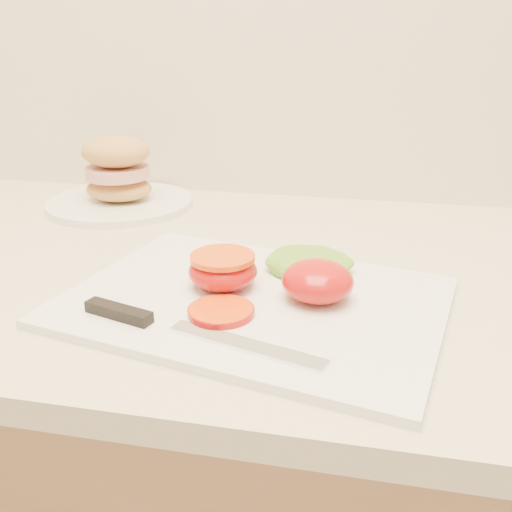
# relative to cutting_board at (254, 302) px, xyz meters

# --- Properties ---
(cutting_board) EXTENTS (0.45, 0.36, 0.01)m
(cutting_board) POSITION_rel_cutting_board_xyz_m (0.00, 0.00, 0.00)
(cutting_board) COLOR white
(cutting_board) RESTS_ON counter
(tomato_half_dome) EXTENTS (0.08, 0.08, 0.04)m
(tomato_half_dome) POSITION_rel_cutting_board_xyz_m (0.07, 0.01, 0.03)
(tomato_half_dome) COLOR #B5110B
(tomato_half_dome) RESTS_ON cutting_board
(tomato_half_cut) EXTENTS (0.08, 0.08, 0.04)m
(tomato_half_cut) POSITION_rel_cutting_board_xyz_m (-0.04, 0.02, 0.03)
(tomato_half_cut) COLOR #B5110B
(tomato_half_cut) RESTS_ON cutting_board
(tomato_slice_0) EXTENTS (0.07, 0.07, 0.01)m
(tomato_slice_0) POSITION_rel_cutting_board_xyz_m (-0.03, -0.04, 0.01)
(tomato_slice_0) COLOR orange
(tomato_slice_0) RESTS_ON cutting_board
(lettuce_leaf_0) EXTENTS (0.11, 0.08, 0.02)m
(lettuce_leaf_0) POSITION_rel_cutting_board_xyz_m (0.05, 0.08, 0.02)
(lettuce_leaf_0) COLOR #71C634
(lettuce_leaf_0) RESTS_ON cutting_board
(knife) EXTENTS (0.26, 0.08, 0.01)m
(knife) POSITION_rel_cutting_board_xyz_m (-0.07, -0.08, 0.01)
(knife) COLOR silver
(knife) RESTS_ON cutting_board
(sandwich_plate) EXTENTS (0.24, 0.24, 0.12)m
(sandwich_plate) POSITION_rel_cutting_board_xyz_m (-0.30, 0.32, 0.04)
(sandwich_plate) COLOR white
(sandwich_plate) RESTS_ON counter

